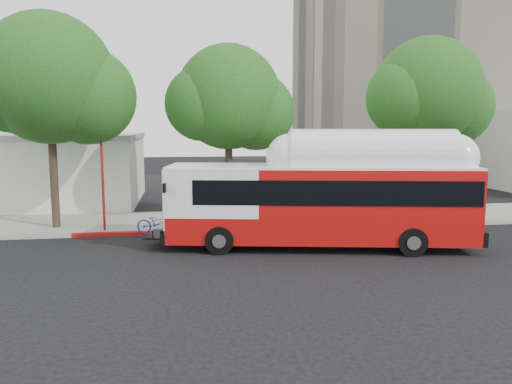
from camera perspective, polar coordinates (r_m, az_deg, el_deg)
ground at (r=18.97m, az=1.65°, el=-6.97°), size 120.00×120.00×0.00m
sidewalk at (r=25.22m, az=-0.93°, el=-3.13°), size 60.00×5.00×0.15m
curb_strip at (r=22.70m, az=-0.07°, el=-4.34°), size 60.00×0.30×0.15m
red_curb_segment at (r=22.47m, az=-7.68°, el=-4.52°), size 10.00×0.32×0.16m
street_tree_left at (r=24.29m, az=-21.45°, el=11.41°), size 6.67×5.80×9.74m
street_tree_mid at (r=24.30m, az=-2.23°, el=10.27°), size 5.75×5.00×8.62m
street_tree_right at (r=27.11m, az=19.77°, el=10.30°), size 6.21×5.40×9.18m
low_commercial_bldg at (r=33.94m, az=-26.92°, el=2.35°), size 16.20×10.20×4.25m
transit_bus at (r=19.56m, az=7.56°, el=-1.38°), size 12.78×4.65×3.72m
signal_pole at (r=22.91m, az=-17.09°, el=0.63°), size 0.12×0.39×4.14m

